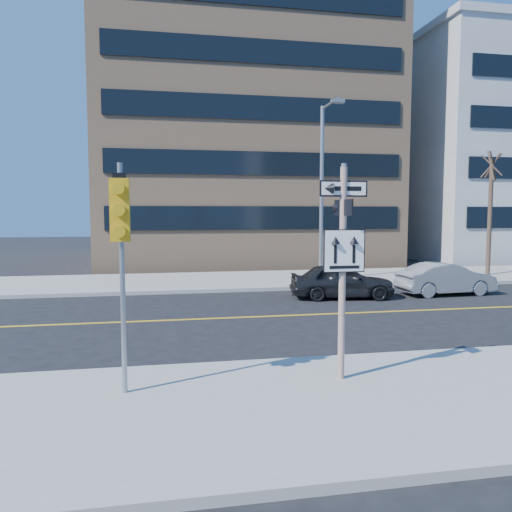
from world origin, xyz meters
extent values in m
plane|color=black|center=(0.00, 0.00, 0.00)|extent=(120.00, 120.00, 0.00)
cylinder|color=beige|center=(0.00, -2.50, 2.15)|extent=(0.13, 0.13, 4.00)
cylinder|color=gray|center=(0.00, -2.50, 4.18)|extent=(0.10, 0.10, 0.06)
cube|color=black|center=(0.00, -2.50, 3.75)|extent=(0.92, 0.03, 0.30)
cube|color=black|center=(0.00, -2.50, 3.40)|extent=(0.03, 0.92, 0.30)
cube|color=white|center=(0.00, -2.58, 2.60)|extent=(0.80, 0.03, 0.80)
cylinder|color=gray|center=(-4.00, -2.50, 2.15)|extent=(0.09, 0.09, 4.00)
cube|color=gold|center=(-4.00, -2.70, 3.35)|extent=(0.32, 0.22, 1.05)
sphere|color=#8C0705|center=(-4.00, -2.82, 3.70)|extent=(0.17, 0.17, 0.17)
sphere|color=black|center=(-4.00, -2.82, 3.35)|extent=(0.17, 0.17, 0.17)
sphere|color=black|center=(-4.00, -2.82, 3.00)|extent=(0.17, 0.17, 0.17)
imported|color=black|center=(3.48, 6.82, 0.67)|extent=(2.10, 4.13, 1.35)
imported|color=gray|center=(7.90, 6.81, 0.64)|extent=(1.57, 3.98, 1.29)
cylinder|color=gray|center=(4.00, 11.00, 4.15)|extent=(0.18, 0.18, 8.00)
cylinder|color=gray|center=(4.00, 10.00, 8.05)|extent=(0.10, 2.20, 0.10)
cube|color=gray|center=(4.00, 9.00, 7.95)|extent=(0.55, 0.30, 0.16)
cylinder|color=#352A1F|center=(13.00, 11.30, 3.05)|extent=(0.22, 0.22, 5.80)
cube|color=tan|center=(2.00, 25.00, 9.00)|extent=(18.00, 18.00, 18.00)
camera|label=1|loc=(-3.32, -11.32, 3.31)|focal=35.00mm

